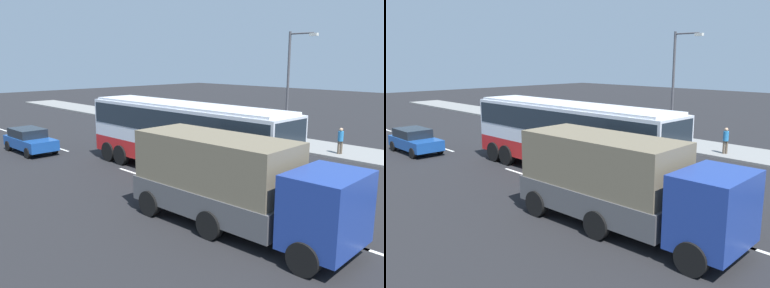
% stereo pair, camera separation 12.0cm
% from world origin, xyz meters
% --- Properties ---
extents(ground_plane, '(120.00, 120.00, 0.00)m').
position_xyz_m(ground_plane, '(0.00, 0.00, 0.00)').
color(ground_plane, black).
extents(sidewalk_curb, '(80.00, 4.00, 0.15)m').
position_xyz_m(sidewalk_curb, '(0.00, 9.48, 0.07)').
color(sidewalk_curb, gray).
rests_on(sidewalk_curb, ground_plane).
extents(lane_centreline, '(33.05, 0.16, 0.01)m').
position_xyz_m(lane_centreline, '(-3.25, -2.71, 0.00)').
color(lane_centreline, white).
rests_on(lane_centreline, ground_plane).
extents(coach_bus, '(12.39, 2.73, 3.59)m').
position_xyz_m(coach_bus, '(0.79, -0.99, 2.22)').
color(coach_bus, red).
rests_on(coach_bus, ground_plane).
extents(cargo_truck, '(8.19, 2.94, 3.13)m').
position_xyz_m(cargo_truck, '(7.10, -4.46, 1.69)').
color(cargo_truck, navy).
rests_on(cargo_truck, ground_plane).
extents(car_blue_saloon, '(4.23, 1.93, 1.48)m').
position_xyz_m(car_blue_saloon, '(-9.56, -4.52, 0.78)').
color(car_blue_saloon, '#194799').
rests_on(car_blue_saloon, ground_plane).
extents(pedestrian_near_curb, '(0.32, 0.32, 1.58)m').
position_xyz_m(pedestrian_near_curb, '(4.38, 8.45, 1.05)').
color(pedestrian_near_curb, brown).
rests_on(pedestrian_near_curb, sidewalk_curb).
extents(street_lamp, '(1.99, 0.24, 7.28)m').
position_xyz_m(street_lamp, '(0.87, 8.27, 4.35)').
color(street_lamp, '#47474C').
rests_on(street_lamp, sidewalk_curb).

